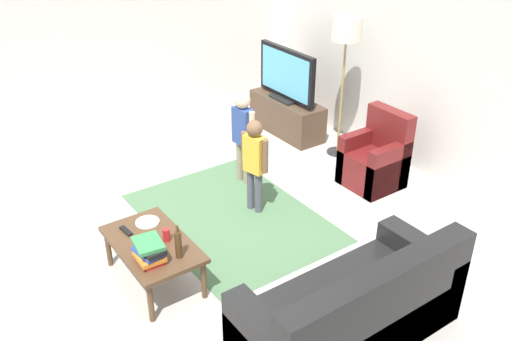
# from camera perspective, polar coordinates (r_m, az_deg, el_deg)

# --- Properties ---
(ground) EXTENTS (7.80, 7.80, 0.00)m
(ground) POSITION_cam_1_polar(r_m,az_deg,el_deg) (5.59, -5.09, -7.57)
(ground) COLOR #B2ADA3
(wall_back) EXTENTS (6.00, 0.12, 2.70)m
(wall_back) POSITION_cam_1_polar(r_m,az_deg,el_deg) (6.80, 17.11, 10.80)
(wall_back) COLOR silver
(wall_back) RESTS_ON ground
(wall_left) EXTENTS (0.12, 6.00, 2.70)m
(wall_left) POSITION_cam_1_polar(r_m,az_deg,el_deg) (7.54, -17.49, 12.44)
(wall_left) COLOR silver
(wall_left) RESTS_ON ground
(area_rug) EXTENTS (2.20, 1.60, 0.01)m
(area_rug) POSITION_cam_1_polar(r_m,az_deg,el_deg) (5.96, -2.49, -4.82)
(area_rug) COLOR #4C724C
(area_rug) RESTS_ON ground
(tv_stand) EXTENTS (1.20, 0.44, 0.50)m
(tv_stand) POSITION_cam_1_polar(r_m,az_deg,el_deg) (7.81, 3.18, 5.62)
(tv_stand) COLOR #4C3828
(tv_stand) RESTS_ON ground
(tv) EXTENTS (1.10, 0.28, 0.71)m
(tv) POSITION_cam_1_polar(r_m,az_deg,el_deg) (7.58, 3.17, 9.80)
(tv) COLOR black
(tv) RESTS_ON tv_stand
(couch) EXTENTS (0.80, 1.80, 0.86)m
(couch) POSITION_cam_1_polar(r_m,az_deg,el_deg) (4.45, 10.25, -14.32)
(couch) COLOR black
(couch) RESTS_ON ground
(armchair) EXTENTS (0.60, 0.60, 0.90)m
(armchair) POSITION_cam_1_polar(r_m,az_deg,el_deg) (6.60, 12.32, 0.98)
(armchair) COLOR maroon
(armchair) RESTS_ON ground
(floor_lamp) EXTENTS (0.36, 0.36, 1.78)m
(floor_lamp) POSITION_cam_1_polar(r_m,az_deg,el_deg) (6.84, 9.29, 13.48)
(floor_lamp) COLOR #262626
(floor_lamp) RESTS_ON ground
(child_near_tv) EXTENTS (0.37, 0.18, 1.12)m
(child_near_tv) POSITION_cam_1_polar(r_m,az_deg,el_deg) (6.33, -1.36, 4.21)
(child_near_tv) COLOR gray
(child_near_tv) RESTS_ON ground
(child_center) EXTENTS (0.35, 0.18, 1.06)m
(child_center) POSITION_cam_1_polar(r_m,az_deg,el_deg) (5.78, -0.15, 1.31)
(child_center) COLOR #4C4C59
(child_center) RESTS_ON ground
(coffee_table) EXTENTS (1.00, 0.60, 0.42)m
(coffee_table) POSITION_cam_1_polar(r_m,az_deg,el_deg) (4.99, -10.62, -7.74)
(coffee_table) COLOR #513823
(coffee_table) RESTS_ON ground
(book_stack) EXTENTS (0.31, 0.25, 0.18)m
(book_stack) POSITION_cam_1_polar(r_m,az_deg,el_deg) (4.70, -10.94, -8.17)
(book_stack) COLOR red
(book_stack) RESTS_ON coffee_table
(bottle) EXTENTS (0.06, 0.06, 0.31)m
(bottle) POSITION_cam_1_polar(r_m,az_deg,el_deg) (4.68, -8.00, -7.50)
(bottle) COLOR #4C3319
(bottle) RESTS_ON coffee_table
(tv_remote) EXTENTS (0.17, 0.06, 0.02)m
(tv_remote) POSITION_cam_1_polar(r_m,az_deg,el_deg) (5.13, -13.25, -6.07)
(tv_remote) COLOR black
(tv_remote) RESTS_ON coffee_table
(soda_can) EXTENTS (0.07, 0.07, 0.12)m
(soda_can) POSITION_cam_1_polar(r_m,az_deg,el_deg) (4.93, -9.22, -6.56)
(soda_can) COLOR red
(soda_can) RESTS_ON coffee_table
(plate) EXTENTS (0.22, 0.22, 0.02)m
(plate) POSITION_cam_1_polar(r_m,az_deg,el_deg) (5.22, -11.12, -5.24)
(plate) COLOR white
(plate) RESTS_ON coffee_table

